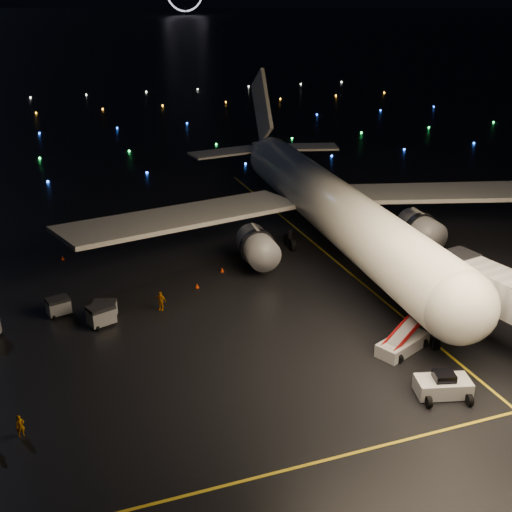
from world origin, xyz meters
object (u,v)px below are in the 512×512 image
at_px(belt_loader, 404,332).
at_px(airliner, 322,170).
at_px(baggage_cart_1, 105,310).
at_px(baggage_cart_0, 101,315).
at_px(pushback_tug, 443,384).
at_px(baggage_cart_2, 58,306).
at_px(crew_c, 161,301).
at_px(crew_a, 20,426).

bearing_deg(belt_loader, airliner, 56.75).
relative_size(belt_loader, baggage_cart_1, 3.62).
height_order(baggage_cart_0, baggage_cart_1, baggage_cart_0).
height_order(pushback_tug, baggage_cart_2, pushback_tug).
distance_m(pushback_tug, baggage_cart_1, 29.92).
distance_m(crew_c, baggage_cart_1, 5.13).
bearing_deg(airliner, baggage_cart_1, -153.12).
distance_m(belt_loader, baggage_cart_0, 26.23).
xyz_separation_m(belt_loader, baggage_cart_0, (-22.85, 12.85, -0.82)).
height_order(airliner, belt_loader, airliner).
distance_m(airliner, crew_c, 25.67).
distance_m(pushback_tug, crew_c, 26.37).
xyz_separation_m(crew_a, baggage_cart_2, (3.63, 17.10, 0.04)).
height_order(baggage_cart_0, baggage_cart_2, baggage_cart_0).
bearing_deg(baggage_cart_2, crew_c, -28.23).
xyz_separation_m(crew_a, crew_c, (12.65, 14.90, 0.13)).
xyz_separation_m(belt_loader, baggage_cart_2, (-26.30, 16.16, -0.93)).
relative_size(belt_loader, crew_c, 3.91).
xyz_separation_m(crew_a, baggage_cart_1, (7.52, 14.95, 0.05)).
xyz_separation_m(airliner, crew_c, (-21.63, -11.51, -7.66)).
height_order(crew_a, baggage_cart_2, baggage_cart_2).
bearing_deg(airliner, crew_a, -138.69).
bearing_deg(belt_loader, crew_c, 117.50).
height_order(crew_a, baggage_cart_1, baggage_cart_1).
bearing_deg(crew_c, airliner, 66.67).
height_order(baggage_cart_1, baggage_cart_2, baggage_cart_1).
relative_size(airliner, baggage_cart_2, 30.46).
height_order(airliner, baggage_cart_2, airliner).
bearing_deg(baggage_cart_1, crew_c, 20.22).
xyz_separation_m(pushback_tug, crew_c, (-16.69, 20.42, -0.00)).
bearing_deg(baggage_cart_0, crew_a, -136.10).
xyz_separation_m(belt_loader, crew_c, (-17.28, 13.96, -0.84)).
bearing_deg(baggage_cart_1, pushback_tug, -22.38).
height_order(belt_loader, crew_c, belt_loader).
bearing_deg(crew_a, crew_c, 29.21).
bearing_deg(belt_loader, crew_a, 158.25).
xyz_separation_m(airliner, baggage_cart_2, (-30.66, -9.32, -7.75)).
relative_size(crew_c, baggage_cart_0, 0.84).
bearing_deg(baggage_cart_1, crew_a, -95.92).
height_order(airliner, baggage_cart_1, airliner).
relative_size(crew_c, baggage_cart_1, 0.93).
bearing_deg(baggage_cart_0, baggage_cart_2, 117.32).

